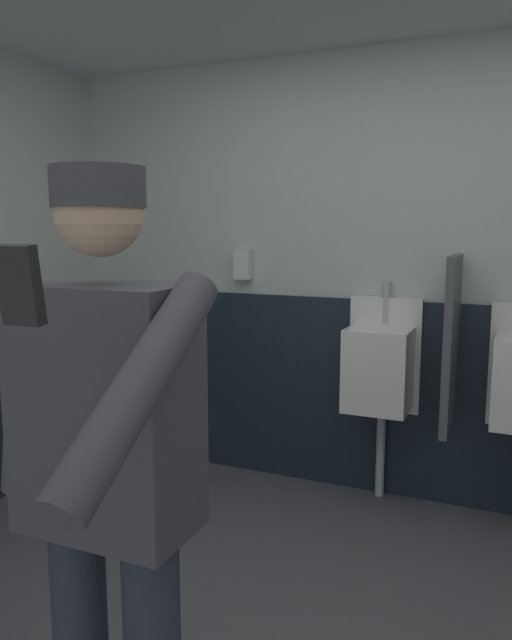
{
  "coord_description": "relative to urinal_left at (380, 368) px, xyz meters",
  "views": [
    {
      "loc": [
        0.64,
        -1.66,
        1.54
      ],
      "look_at": [
        -0.12,
        0.08,
        1.25
      ],
      "focal_mm": 34.36,
      "sensor_mm": 36.0,
      "label": 1
    }
  ],
  "objects": [
    {
      "name": "soap_dispenser",
      "position": [
        -0.88,
        0.12,
        0.53
      ],
      "size": [
        0.1,
        0.07,
        0.18
      ],
      "primitive_type": "cube",
      "color": "silver"
    },
    {
      "name": "wainscot_band_back",
      "position": [
        0.05,
        0.14,
        -0.21
      ],
      "size": [
        4.13,
        0.03,
        1.13
      ],
      "primitive_type": "cube",
      "color": "#19232D",
      "rests_on": "ground_plane"
    },
    {
      "name": "person",
      "position": [
        -0.19,
        -2.14,
        0.2
      ],
      "size": [
        0.63,
        0.6,
        1.67
      ],
      "color": "#2D3342",
      "rests_on": "ground_plane"
    },
    {
      "name": "wall_back",
      "position": [
        0.05,
        0.22,
        0.48
      ],
      "size": [
        4.73,
        0.12,
        2.51
      ],
      "primitive_type": "cube",
      "color": "silver",
      "rests_on": "ground_plane"
    },
    {
      "name": "privacy_divider_panel",
      "position": [
        0.38,
        -0.07,
        0.17
      ],
      "size": [
        0.04,
        0.4,
        0.9
      ],
      "primitive_type": "cube",
      "color": "#4C4C51"
    },
    {
      "name": "urinal_left",
      "position": [
        0.0,
        0.0,
        0.0
      ],
      "size": [
        0.4,
        0.34,
        1.24
      ],
      "color": "white",
      "rests_on": "ground_plane"
    },
    {
      "name": "cell_phone",
      "position": [
        0.06,
        -2.64,
        0.68
      ],
      "size": [
        0.06,
        0.04,
        0.11
      ],
      "primitive_type": "cube",
      "rotation": [
        0.13,
        0.0,
        0.07
      ],
      "color": "black"
    }
  ]
}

